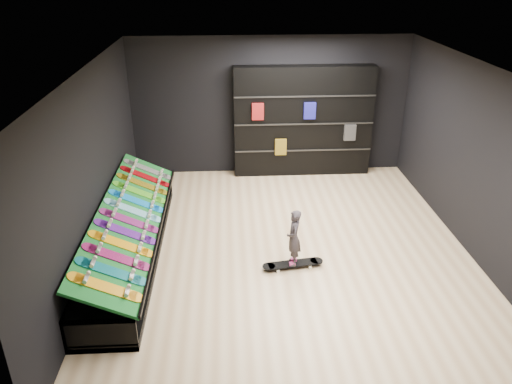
{
  "coord_description": "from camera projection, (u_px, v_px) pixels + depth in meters",
  "views": [
    {
      "loc": [
        -0.93,
        -7.08,
        4.43
      ],
      "look_at": [
        -0.5,
        0.2,
        1.0
      ],
      "focal_mm": 35.0,
      "sensor_mm": 36.0,
      "label": 1
    }
  ],
  "objects": [
    {
      "name": "display_board_7",
      "position": [
        137.0,
        201.0,
        8.35
      ],
      "size": [
        0.93,
        0.22,
        0.5
      ],
      "primitive_type": null,
      "rotation": [
        0.0,
        0.44,
        0.0
      ],
      "color": "blue",
      "rests_on": "turf_ramp"
    },
    {
      "name": "child",
      "position": [
        293.0,
        248.0,
        7.71
      ],
      "size": [
        0.15,
        0.21,
        0.55
      ],
      "primitive_type": "imported",
      "rotation": [
        0.0,
        0.0,
        -1.61
      ],
      "color": "black",
      "rests_on": "floor_skateboard"
    },
    {
      "name": "display_board_2",
      "position": [
        117.0,
        257.0,
        6.79
      ],
      "size": [
        0.93,
        0.22,
        0.5
      ],
      "primitive_type": null,
      "rotation": [
        0.0,
        0.44,
        0.0
      ],
      "color": "#E5198C",
      "rests_on": "turf_ramp"
    },
    {
      "name": "wall_front",
      "position": [
        335.0,
        314.0,
        4.53
      ],
      "size": [
        6.0,
        0.02,
        3.0
      ],
      "primitive_type": "cube",
      "color": "black",
      "rests_on": "ground"
    },
    {
      "name": "wall_back",
      "position": [
        270.0,
        106.0,
        10.85
      ],
      "size": [
        6.0,
        0.02,
        3.0
      ],
      "primitive_type": "cube",
      "color": "black",
      "rests_on": "ground"
    },
    {
      "name": "floor_skateboard",
      "position": [
        293.0,
        266.0,
        7.85
      ],
      "size": [
        1.0,
        0.36,
        0.09
      ],
      "primitive_type": null,
      "rotation": [
        0.0,
        0.0,
        0.15
      ],
      "color": "black",
      "rests_on": "ground"
    },
    {
      "name": "ceiling",
      "position": [
        292.0,
        69.0,
        7.05
      ],
      "size": [
        6.0,
        7.0,
        0.01
      ],
      "primitive_type": "cube",
      "color": "white",
      "rests_on": "ground"
    },
    {
      "name": "display_board_4",
      "position": [
        126.0,
        232.0,
        7.42
      ],
      "size": [
        0.93,
        0.22,
        0.5
      ],
      "primitive_type": null,
      "rotation": [
        0.0,
        0.44,
        0.0
      ],
      "color": "purple",
      "rests_on": "turf_ramp"
    },
    {
      "name": "display_board_10",
      "position": [
        145.0,
        176.0,
        9.29
      ],
      "size": [
        0.93,
        0.22,
        0.5
      ],
      "primitive_type": null,
      "rotation": [
        0.0,
        0.44,
        0.0
      ],
      "color": "red",
      "rests_on": "turf_ramp"
    },
    {
      "name": "floor",
      "position": [
        287.0,
        250.0,
        8.33
      ],
      "size": [
        6.0,
        7.0,
        0.01
      ],
      "primitive_type": "cube",
      "color": "beige",
      "rests_on": "ground"
    },
    {
      "name": "display_board_3",
      "position": [
        121.0,
        244.0,
        7.1
      ],
      "size": [
        0.93,
        0.22,
        0.5
      ],
      "primitive_type": null,
      "rotation": [
        0.0,
        0.44,
        0.0
      ],
      "color": "yellow",
      "rests_on": "turf_ramp"
    },
    {
      "name": "display_rack",
      "position": [
        131.0,
        242.0,
        8.09
      ],
      "size": [
        0.9,
        4.5,
        0.5
      ],
      "primitive_type": null,
      "color": "black",
      "rests_on": "ground"
    },
    {
      "name": "wall_right",
      "position": [
        478.0,
        163.0,
        7.85
      ],
      "size": [
        0.02,
        7.0,
        3.0
      ],
      "primitive_type": "cube",
      "color": "black",
      "rests_on": "ground"
    },
    {
      "name": "display_board_1",
      "position": [
        112.0,
        271.0,
        6.48
      ],
      "size": [
        0.93,
        0.22,
        0.5
      ],
      "primitive_type": null,
      "rotation": [
        0.0,
        0.44,
        0.0
      ],
      "color": "#0C8C99",
      "rests_on": "turf_ramp"
    },
    {
      "name": "display_board_11",
      "position": [
        148.0,
        169.0,
        9.6
      ],
      "size": [
        0.93,
        0.22,
        0.5
      ],
      "primitive_type": null,
      "rotation": [
        0.0,
        0.44,
        0.0
      ],
      "color": "black",
      "rests_on": "turf_ramp"
    },
    {
      "name": "display_board_9",
      "position": [
        143.0,
        184.0,
        8.98
      ],
      "size": [
        0.93,
        0.22,
        0.5
      ],
      "primitive_type": null,
      "rotation": [
        0.0,
        0.44,
        0.0
      ],
      "color": "yellow",
      "rests_on": "turf_ramp"
    },
    {
      "name": "display_board_6",
      "position": [
        133.0,
        210.0,
        8.04
      ],
      "size": [
        0.93,
        0.22,
        0.5
      ],
      "primitive_type": null,
      "rotation": [
        0.0,
        0.44,
        0.0
      ],
      "color": "#0CB2E5",
      "rests_on": "turf_ramp"
    },
    {
      "name": "display_board_5",
      "position": [
        130.0,
        221.0,
        7.73
      ],
      "size": [
        0.93,
        0.22,
        0.5
      ],
      "primitive_type": null,
      "rotation": [
        0.0,
        0.44,
        0.0
      ],
      "color": "#2626BF",
      "rests_on": "turf_ramp"
    },
    {
      "name": "display_board_0",
      "position": [
        106.0,
        287.0,
        6.17
      ],
      "size": [
        0.93,
        0.22,
        0.5
      ],
      "primitive_type": null,
      "rotation": [
        0.0,
        0.44,
        0.0
      ],
      "color": "orange",
      "rests_on": "turf_ramp"
    },
    {
      "name": "turf_ramp",
      "position": [
        131.0,
        217.0,
        7.9
      ],
      "size": [
        0.92,
        4.5,
        0.46
      ],
      "primitive_type": "cube",
      "rotation": [
        0.0,
        0.44,
        0.0
      ],
      "color": "#0E591D",
      "rests_on": "display_rack"
    },
    {
      "name": "wall_left",
      "position": [
        92.0,
        172.0,
        7.53
      ],
      "size": [
        0.02,
        7.0,
        3.0
      ],
      "primitive_type": "cube",
      "color": "black",
      "rests_on": "ground"
    },
    {
      "name": "back_shelving",
      "position": [
        303.0,
        121.0,
        10.86
      ],
      "size": [
        3.0,
        0.35,
        2.4
      ],
      "primitive_type": "cube",
      "color": "black",
      "rests_on": "ground"
    },
    {
      "name": "display_board_8",
      "position": [
        140.0,
        192.0,
        8.66
      ],
      "size": [
        0.93,
        0.22,
        0.5
      ],
      "primitive_type": null,
      "rotation": [
        0.0,
        0.44,
        0.0
      ],
      "color": "green",
      "rests_on": "turf_ramp"
    }
  ]
}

